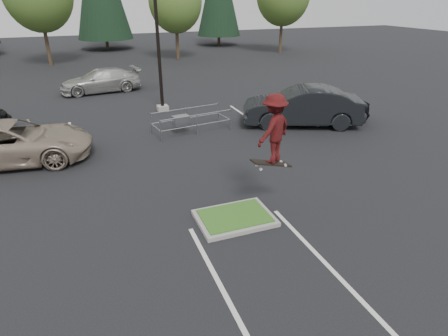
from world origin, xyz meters
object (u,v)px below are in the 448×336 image
object	(u,v)px
decid_c	(175,3)
cart_corral	(183,120)
car_l_tan	(11,142)
car_far_silver	(101,81)
light_pole	(157,26)
skateboarder	(273,129)
car_r_black	(327,108)
car_r_charc	(302,106)

from	to	relation	value
decid_c	cart_corral	size ratio (longest dim) A/B	2.22
car_l_tan	car_far_silver	xyz separation A→B (m)	(4.15, 11.00, -0.06)
cart_corral	car_l_tan	world-z (taller)	car_l_tan
cart_corral	car_far_silver	distance (m)	10.49
cart_corral	car_far_silver	bearing A→B (deg)	98.04
light_pole	skateboarder	bearing A→B (deg)	-86.61
skateboarder	car_far_silver	xyz separation A→B (m)	(-3.55, 17.83, -1.84)
car_l_tan	car_far_silver	world-z (taller)	car_l_tan
light_pole	car_r_black	size ratio (longest dim) A/B	2.40
cart_corral	car_far_silver	xyz separation A→B (m)	(-2.97, 10.06, 0.11)
cart_corral	car_r_black	world-z (taller)	car_r_black
decid_c	car_far_silver	world-z (taller)	decid_c
light_pole	car_r_black	bearing A→B (deg)	-33.69
decid_c	car_r_charc	size ratio (longest dim) A/B	1.44
car_r_black	car_far_silver	bearing A→B (deg)	-123.98
car_l_tan	car_r_charc	size ratio (longest dim) A/B	1.01
skateboarder	car_r_charc	distance (m)	8.80
light_pole	decid_c	bearing A→B (deg)	72.89
car_r_charc	car_far_silver	distance (m)	14.12
cart_corral	car_far_silver	world-z (taller)	car_far_silver
cart_corral	car_far_silver	size ratio (longest dim) A/B	0.72
decid_c	skateboarder	distance (m)	30.17
car_l_tan	car_far_silver	distance (m)	11.76
skateboarder	car_r_black	size ratio (longest dim) A/B	0.53
car_r_black	car_r_charc	bearing A→B (deg)	-77.22
light_pole	car_l_tan	bearing A→B (deg)	-144.46
cart_corral	skateboarder	size ratio (longest dim) A/B	1.69
car_r_black	car_far_silver	xyz separation A→B (m)	(-10.35, 11.00, 0.04)
car_r_charc	car_far_silver	size ratio (longest dim) A/B	1.11
light_pole	car_far_silver	bearing A→B (deg)	115.37
skateboarder	car_r_charc	bearing A→B (deg)	-156.29
car_far_silver	cart_corral	bearing A→B (deg)	10.36
light_pole	car_r_charc	distance (m)	8.60
cart_corral	car_r_black	size ratio (longest dim) A/B	0.90
decid_c	light_pole	bearing A→B (deg)	-107.11
car_r_black	car_l_tan	bearing A→B (deg)	-77.22
car_l_tan	cart_corral	bearing A→B (deg)	-75.27
light_pole	cart_corral	world-z (taller)	light_pole
car_l_tan	car_r_charc	bearing A→B (deg)	-82.78
light_pole	car_far_silver	xyz separation A→B (m)	(-2.85, 6.00, -3.80)
decid_c	car_r_black	bearing A→B (deg)	-84.97
decid_c	cart_corral	xyz separation A→B (m)	(-5.36, -21.89, -4.61)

